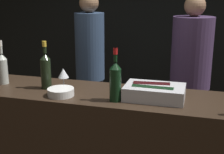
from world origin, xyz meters
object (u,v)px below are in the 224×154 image
Objects in this scene: red_wine_bottle_burgundy at (115,80)px; person_blond_tee at (90,63)px; ice_bin_with_bottles at (154,92)px; bowl_white at (61,92)px; wine_glass at (63,74)px; champagne_bottle at (46,69)px; white_wine_bottle at (2,67)px; person_in_hoodie at (190,72)px.

person_blond_tee is (-0.65, 1.29, -0.21)m from red_wine_bottle_burgundy.
ice_bin_with_bottles is 2.15× the size of bowl_white.
wine_glass is 0.14m from champagne_bottle.
ice_bin_with_bottles is 2.59× the size of wine_glass.
wine_glass is 0.45× the size of white_wine_bottle.
wine_glass reaches higher than ice_bin_with_bottles.
bowl_white is 1.31m from person_blond_tee.
bowl_white is 0.54× the size of white_wine_bottle.
wine_glass is at bearing -168.36° from person_in_hoodie.
bowl_white is 0.11× the size of person_in_hoodie.
ice_bin_with_bottles is at bearing -3.92° from wine_glass.
ice_bin_with_bottles is 0.24× the size of person_in_hoodie.
person_blond_tee reaches higher than bowl_white.
white_wine_bottle is (-0.52, -0.01, 0.02)m from wine_glass.
person_blond_tee reaches higher than champagne_bottle.
white_wine_bottle is at bearing 178.26° from ice_bin_with_bottles.
red_wine_bottle_burgundy reaches higher than white_wine_bottle.
white_wine_bottle is 0.20× the size of person_in_hoodie.
person_in_hoodie is (0.86, 1.30, -0.12)m from bowl_white.
white_wine_bottle is 1.85m from person_in_hoodie.
ice_bin_with_bottles is 1.12× the size of red_wine_bottle_burgundy.
wine_glass is at bearing -137.49° from person_blond_tee.
ice_bin_with_bottles is 1.23m from white_wine_bottle.
bowl_white is (-0.65, -0.11, -0.02)m from ice_bin_with_bottles.
ice_bin_with_bottles is 0.84m from champagne_bottle.
person_blond_tee is at bearing 100.64° from bowl_white.
wine_glass is 0.48m from red_wine_bottle_burgundy.
person_blond_tee is (-0.06, 1.16, -0.21)m from champagne_bottle.
white_wine_bottle is (-1.22, 0.04, 0.08)m from ice_bin_with_bottles.
ice_bin_with_bottles is 0.70m from wine_glass.
white_wine_bottle is at bearing 165.23° from bowl_white.
person_blond_tee reaches higher than red_wine_bottle_burgundy.
red_wine_bottle_burgundy is at bearing -149.12° from person_in_hoodie.
person_in_hoodie is 0.99× the size of person_blond_tee.
red_wine_bottle_burgundy is at bearing -155.35° from ice_bin_with_bottles.
champagne_bottle is (-0.83, 0.02, 0.10)m from ice_bin_with_bottles.
red_wine_bottle_burgundy is 1.46m from person_blond_tee.
wine_glass is (-0.70, 0.05, 0.06)m from ice_bin_with_bottles.
ice_bin_with_bottles is 1.22m from person_in_hoodie.
wine_glass is 0.52m from white_wine_bottle.
wine_glass is 1.16m from person_blond_tee.
person_blond_tee is at bearing 116.62° from red_wine_bottle_burgundy.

